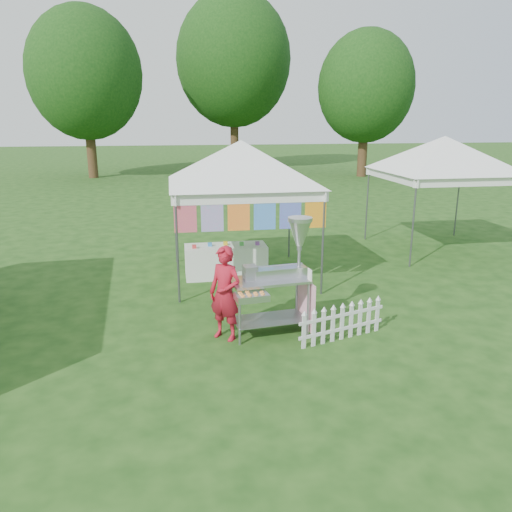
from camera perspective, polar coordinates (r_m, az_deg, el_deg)
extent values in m
plane|color=#193F12|center=(8.03, 1.96, -9.91)|extent=(120.00, 120.00, 0.00)
cylinder|color=#59595E|center=(9.49, -8.97, 0.69)|extent=(0.04, 0.04, 2.10)
cylinder|color=#59595E|center=(9.93, 7.64, 1.40)|extent=(0.04, 0.04, 2.10)
cylinder|color=#59595E|center=(12.26, -9.21, 4.04)|extent=(0.04, 0.04, 2.10)
cylinder|color=#59595E|center=(12.60, 3.84, 4.52)|extent=(0.04, 0.04, 2.10)
cube|color=white|center=(9.41, -0.49, 6.67)|extent=(3.00, 0.03, 0.22)
cube|color=white|center=(12.20, -2.65, 8.69)|extent=(3.00, 0.03, 0.22)
pyramid|color=white|center=(10.72, -1.75, 13.12)|extent=(4.24, 4.24, 0.90)
cylinder|color=#59595E|center=(9.40, -0.49, 7.15)|extent=(3.00, 0.03, 0.03)
cube|color=#C41896|center=(9.34, -8.10, 4.77)|extent=(0.42, 0.01, 0.70)
cube|color=#35C7C7|center=(9.37, -5.03, 4.90)|extent=(0.42, 0.01, 0.70)
cube|color=red|center=(9.42, -1.99, 5.01)|extent=(0.42, 0.01, 0.70)
cube|color=blue|center=(9.50, 1.01, 5.10)|extent=(0.42, 0.01, 0.70)
cube|color=purple|center=(9.61, 3.95, 5.18)|extent=(0.42, 0.01, 0.70)
cube|color=orange|center=(9.73, 6.83, 5.25)|extent=(0.42, 0.01, 0.70)
cylinder|color=#59595E|center=(12.28, 17.51, 3.54)|extent=(0.04, 0.04, 2.10)
cylinder|color=#59595E|center=(14.82, 12.58, 5.84)|extent=(0.04, 0.04, 2.10)
cylinder|color=#59595E|center=(16.10, 22.04, 5.83)|extent=(0.04, 0.04, 2.10)
cube|color=white|center=(12.85, 23.57, 7.77)|extent=(3.00, 0.03, 0.22)
cube|color=white|center=(15.29, 17.80, 9.36)|extent=(3.00, 0.03, 0.22)
pyramid|color=white|center=(13.98, 20.83, 12.71)|extent=(4.24, 4.24, 0.90)
cylinder|color=#59595E|center=(12.84, 23.61, 8.13)|extent=(3.00, 0.03, 0.03)
cylinder|color=#392414|center=(31.46, -18.35, 12.09)|extent=(0.56, 0.56, 3.96)
ellipsoid|color=#265216|center=(31.52, -18.98, 19.11)|extent=(6.40, 6.40, 7.36)
cylinder|color=#392414|center=(35.40, -2.48, 13.85)|extent=(0.56, 0.56, 4.84)
ellipsoid|color=#265216|center=(35.58, -2.57, 21.49)|extent=(7.60, 7.60, 8.74)
cylinder|color=#392414|center=(31.33, 12.10, 12.11)|extent=(0.56, 0.56, 3.52)
ellipsoid|color=#265216|center=(31.34, 12.48, 18.39)|extent=(5.60, 5.60, 6.44)
cylinder|color=gray|center=(7.80, -1.88, -6.98)|extent=(0.05, 0.05, 0.93)
cylinder|color=gray|center=(8.14, 5.98, -6.07)|extent=(0.05, 0.05, 0.93)
cylinder|color=gray|center=(8.27, -2.80, -5.64)|extent=(0.05, 0.05, 0.93)
cylinder|color=gray|center=(8.59, 4.66, -4.85)|extent=(0.05, 0.05, 0.93)
cube|color=gray|center=(8.25, 1.54, -7.21)|extent=(1.24, 0.73, 0.02)
cube|color=#B7B7BC|center=(8.02, 1.58, -2.76)|extent=(1.31, 0.77, 0.04)
cube|color=#B7B7BC|center=(8.09, 2.73, -1.87)|extent=(0.91, 0.36, 0.16)
cube|color=gray|center=(7.94, -0.67, -1.93)|extent=(0.23, 0.25, 0.23)
cylinder|color=gray|center=(8.10, 4.98, 0.82)|extent=(0.06, 0.06, 0.93)
cone|color=#B7B7BC|center=(8.04, 5.02, 2.61)|extent=(0.41, 0.41, 0.41)
cylinder|color=#B7B7BC|center=(7.99, 5.06, 4.20)|extent=(0.44, 0.44, 0.06)
cube|color=#B7B7BC|center=(7.58, -0.50, -4.69)|extent=(0.53, 0.37, 0.10)
cube|color=pink|center=(8.38, 5.69, -5.40)|extent=(0.11, 0.77, 0.84)
cube|color=white|center=(7.91, 6.17, -2.16)|extent=(0.03, 0.15, 0.19)
imported|color=#A81426|center=(7.93, -3.55, -4.29)|extent=(0.66, 0.64, 1.53)
cube|color=silver|center=(7.77, 5.50, -8.61)|extent=(0.07, 0.04, 0.56)
cube|color=silver|center=(7.86, 6.62, -8.35)|extent=(0.07, 0.04, 0.56)
cube|color=silver|center=(7.96, 7.71, -8.09)|extent=(0.07, 0.04, 0.56)
cube|color=silver|center=(8.06, 8.77, -7.83)|extent=(0.07, 0.04, 0.56)
cube|color=silver|center=(8.16, 9.80, -7.58)|extent=(0.07, 0.04, 0.56)
cube|color=silver|center=(8.26, 10.81, -7.33)|extent=(0.07, 0.04, 0.56)
cube|color=silver|center=(8.37, 11.79, -7.08)|extent=(0.07, 0.04, 0.56)
cube|color=silver|center=(8.47, 12.75, -6.84)|extent=(0.07, 0.04, 0.56)
cube|color=silver|center=(8.59, 13.68, -6.60)|extent=(0.07, 0.04, 0.56)
cube|color=silver|center=(8.20, 9.77, -8.22)|extent=(1.55, 0.51, 0.05)
cube|color=silver|center=(8.10, 9.85, -6.67)|extent=(1.55, 0.51, 0.05)
cube|color=white|center=(11.18, -3.46, -0.56)|extent=(1.80, 0.70, 0.71)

